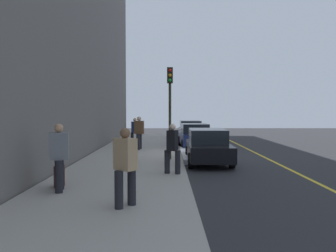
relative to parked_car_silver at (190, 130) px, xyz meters
name	(u,v)px	position (x,y,z in m)	size (l,w,h in m)	color
ground_plane	(202,158)	(10.77, -0.16, -0.76)	(56.00, 56.00, 0.00)	#28282B
sidewalk	(135,157)	(10.77, -3.46, -0.68)	(28.00, 4.60, 0.15)	#A39E93
building_facade	(78,4)	(10.77, -6.21, 6.74)	(32.00, 0.80, 15.00)	#66605B
lane_stripe_centre	(266,158)	(10.77, 3.04, -0.75)	(28.00, 0.14, 0.01)	gold
snow_bank_curb	(187,154)	(10.19, -0.86, -0.65)	(5.42, 0.56, 0.22)	white
parked_car_silver	(190,130)	(0.00, 0.00, 0.00)	(4.30, 1.94, 1.51)	black
parked_car_navy	(195,136)	(6.13, -0.13, 0.00)	(4.32, 2.02, 1.51)	black
parked_car_black	(208,146)	(12.29, -0.03, 0.00)	(4.51, 1.95, 1.51)	black
pedestrian_grey_coat	(59,155)	(18.34, -4.81, 0.38)	(0.60, 0.55, 1.85)	black
pedestrian_brown_coat	(139,132)	(8.31, -3.45, 0.38)	(0.61, 0.55, 1.86)	black
pedestrian_tan_coat	(125,165)	(19.87, -2.81, 0.36)	(0.55, 0.58, 1.82)	black
pedestrian_navy_coat	(135,131)	(6.16, -3.89, 0.31)	(0.54, 0.55, 1.73)	black
pedestrian_black_coat	(172,147)	(15.75, -1.67, 0.33)	(0.54, 0.56, 1.75)	black
traffic_light_pole	(170,97)	(12.21, -1.73, 2.20)	(0.35, 0.26, 4.13)	#2D2D19
rolling_suitcase	(59,176)	(17.81, -4.98, -0.29)	(0.34, 0.22, 0.98)	#471E19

